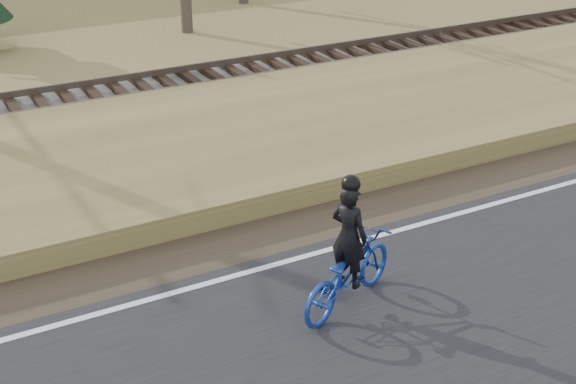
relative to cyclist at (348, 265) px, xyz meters
name	(u,v)px	position (x,y,z in m)	size (l,w,h in m)	color
ground	(497,213)	(3.93, 1.25, -0.70)	(120.00, 120.00, 0.00)	#95874C
edge_line	(489,205)	(3.93, 1.45, -0.64)	(120.00, 0.12, 0.01)	silver
shoulder	(453,186)	(3.93, 2.45, -0.68)	(120.00, 1.60, 0.04)	#473A2B
embankment	(365,126)	(3.93, 5.45, -0.48)	(120.00, 5.00, 0.44)	#95874C
ballast	(283,79)	(3.93, 9.25, -0.48)	(120.00, 3.00, 0.45)	slate
railroad	(283,68)	(3.93, 9.25, -0.17)	(120.00, 2.40, 0.29)	black
cyclist	(348,265)	(0.00, 0.00, 0.00)	(2.14, 1.46, 2.02)	navy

